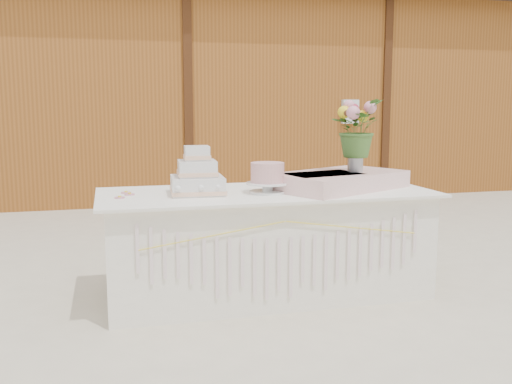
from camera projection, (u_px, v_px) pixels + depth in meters
ground at (266, 293)px, 4.24m from camera, size 80.00×80.00×0.00m
barn at (171, 89)px, 9.72m from camera, size 12.60×4.60×3.30m
cake_table at (267, 243)px, 4.18m from camera, size 2.40×1.00×0.77m
wedding_cake at (197, 178)px, 3.98m from camera, size 0.39×0.39×0.34m
pink_cake_stand at (268, 176)px, 4.02m from camera, size 0.30×0.30×0.22m
satin_runner at (339, 181)px, 4.23m from camera, size 1.14×0.96×0.12m
flower_vase at (355, 161)px, 4.25m from camera, size 0.11×0.11×0.16m
bouquet at (356, 122)px, 4.20m from camera, size 0.51×0.51×0.43m
loose_flowers at (124, 193)px, 3.96m from camera, size 0.26×0.37×0.02m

